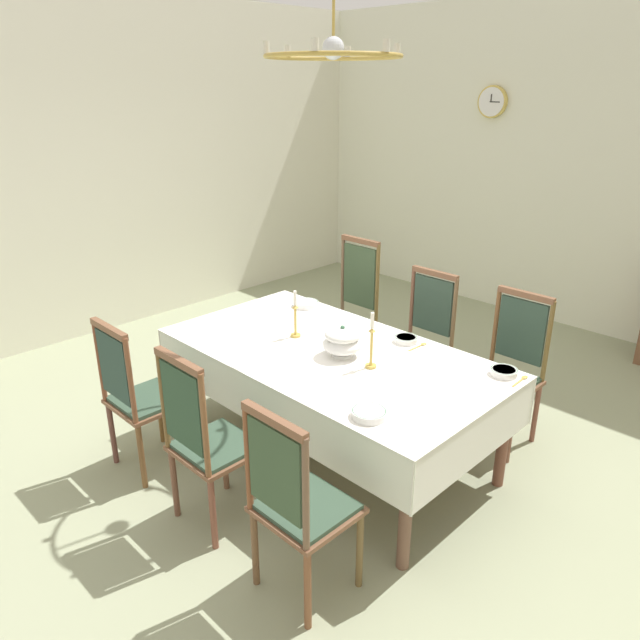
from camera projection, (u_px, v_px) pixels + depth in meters
ground at (320, 459)px, 4.11m from camera, size 6.41×7.12×0.04m
back_wall at (579, 168)px, 5.87m from camera, size 6.41×0.08×3.21m
left_wall at (77, 172)px, 5.64m from camera, size 0.08×7.12×3.21m
dining_table at (331, 361)px, 3.91m from camera, size 2.22×1.19×0.76m
tablecloth at (331, 361)px, 3.91m from camera, size 2.24×1.21×0.32m
chair_south_a at (137, 394)px, 3.80m from camera, size 0.44×0.42×1.05m
chair_north_a at (350, 309)px, 5.10m from camera, size 0.44×0.42×1.19m
chair_south_b at (206, 438)px, 3.30m from camera, size 0.44×0.42×1.10m
chair_north_b at (421, 338)px, 4.61m from camera, size 0.44×0.42×1.07m
chair_south_c at (297, 501)px, 2.82m from camera, size 0.44×0.42×1.07m
chair_north_c at (508, 368)px, 4.13m from camera, size 0.44×0.42×1.08m
soup_tureen at (342, 341)px, 3.78m from camera, size 0.25×0.25×0.21m
candlestick_west at (295, 319)px, 4.06m from camera, size 0.07×0.07×0.33m
candlestick_east at (371, 346)px, 3.61m from camera, size 0.07×0.07×0.36m
bowl_near_left at (504, 371)px, 3.56m from camera, size 0.16×0.16×0.04m
bowl_near_right at (406, 339)px, 4.01m from camera, size 0.16×0.16×0.04m
bowl_far_left at (369, 413)px, 3.11m from camera, size 0.19×0.19×0.04m
bowl_far_right at (306, 304)px, 4.65m from camera, size 0.20×0.20×0.04m
spoon_primary at (523, 379)px, 3.51m from camera, size 0.03×0.18×0.01m
spoon_secondary at (422, 345)px, 3.96m from camera, size 0.03×0.18×0.01m
mounted_clock at (492, 102)px, 6.25m from camera, size 0.33×0.06×0.33m
chandelier at (333, 54)px, 3.23m from camera, size 0.77×0.76×0.66m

